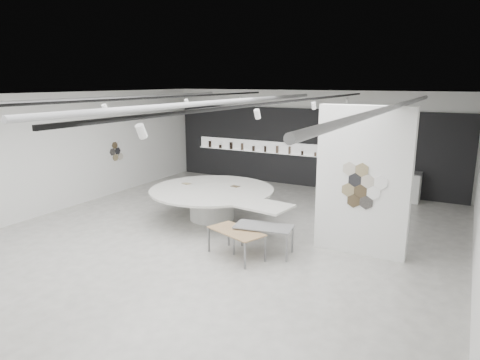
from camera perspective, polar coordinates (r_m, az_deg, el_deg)
The scene contains 7 objects.
room at distance 10.99m, azimuth -3.64°, elevation 2.19°, with size 12.02×14.02×3.82m.
back_wall_display at distance 17.26m, azimuth 8.78°, elevation 4.24°, with size 11.80×0.27×3.10m.
partition_column at distance 10.62m, azimuth 16.07°, elevation -0.19°, with size 2.20×0.38×3.60m.
display_island at distance 13.03m, azimuth -3.56°, elevation -2.62°, with size 5.04×4.26×0.97m.
sample_table_wood at distance 10.27m, azimuth -0.51°, elevation -7.03°, with size 1.57×1.15×0.66m.
sample_table_stone at distance 10.45m, azimuth 3.16°, elevation -6.45°, with size 1.48×0.91×0.71m.
kitchen_counter at distance 16.23m, azimuth 19.80°, elevation -0.63°, with size 1.82×0.72×1.43m.
Camera 1 is at (5.66, -9.13, 4.13)m, focal length 32.00 mm.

